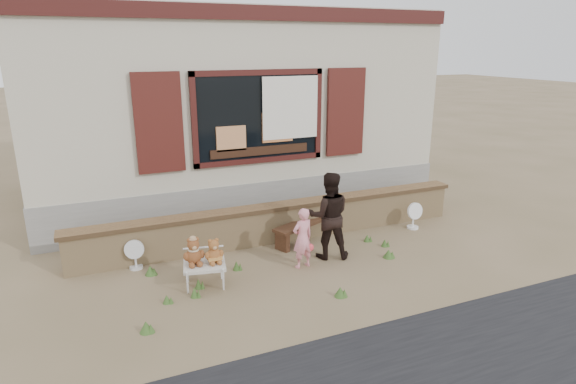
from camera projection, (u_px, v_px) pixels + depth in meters
name	position (u px, v px, depth m)	size (l,w,h in m)	color
ground	(303.00, 262.00, 7.67)	(80.00, 80.00, 0.00)	brown
shopfront	(222.00, 105.00, 11.04)	(8.04, 5.13, 4.00)	#C0B69B
brick_wall	(279.00, 222.00, 8.45)	(7.10, 0.36, 0.67)	tan
bench	(307.00, 226.00, 8.46)	(1.43, 0.85, 0.37)	#341F12
folding_chair	(204.00, 265.00, 6.82)	(0.67, 0.62, 0.36)	beige
teddy_bear_left	(193.00, 251.00, 6.72)	(0.30, 0.26, 0.41)	brown
teddy_bear_right	(214.00, 250.00, 6.78)	(0.27, 0.23, 0.37)	brown
child	(303.00, 238.00, 7.36)	(0.35, 0.23, 0.96)	pink
adult	(329.00, 216.00, 7.66)	(0.69, 0.54, 1.42)	black
fan_left	(135.00, 254.00, 7.38)	(0.31, 0.20, 0.48)	silver
fan_right	(413.00, 215.00, 9.01)	(0.32, 0.22, 0.51)	white
grass_tufts	(267.00, 276.00, 7.06)	(4.24, 1.86, 0.15)	#3A5B24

